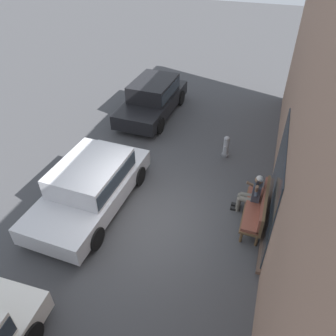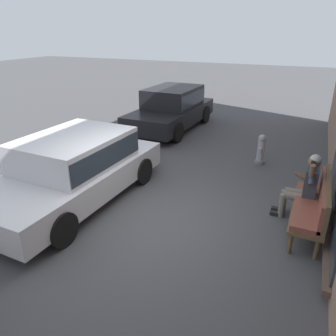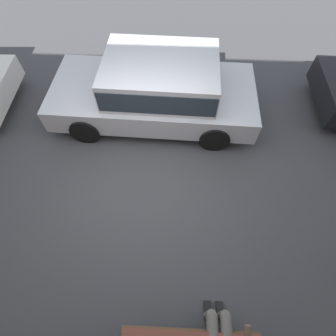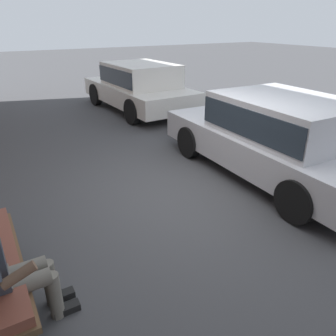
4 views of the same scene
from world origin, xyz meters
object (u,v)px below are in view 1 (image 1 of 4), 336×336
at_px(bench, 258,207).
at_px(parked_car_mid, 91,183).
at_px(parked_car_near, 153,96).
at_px(fire_hydrant, 226,147).
at_px(person_on_phone, 252,193).

xyz_separation_m(bench, parked_car_mid, (0.73, -4.60, 0.20)).
distance_m(bench, parked_car_near, 6.96).
bearing_deg(bench, parked_car_near, -135.53).
xyz_separation_m(bench, fire_hydrant, (-2.83, -1.38, -0.16)).
height_order(person_on_phone, fire_hydrant, person_on_phone).
relative_size(bench, person_on_phone, 1.39).
relative_size(parked_car_near, fire_hydrant, 5.20).
xyz_separation_m(bench, person_on_phone, (-0.36, -0.22, 0.13)).
xyz_separation_m(parked_car_near, parked_car_mid, (5.70, 0.27, -0.04)).
bearing_deg(fire_hydrant, parked_car_mid, -42.11).
bearing_deg(parked_car_near, fire_hydrant, 58.57).
bearing_deg(parked_car_near, bench, 44.47).
distance_m(bench, parked_car_mid, 4.67).
bearing_deg(parked_car_mid, person_on_phone, 104.05).
bearing_deg(person_on_phone, fire_hydrant, -154.83).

